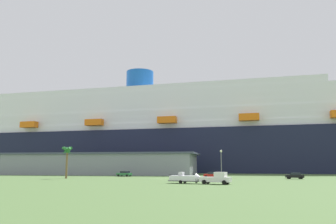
% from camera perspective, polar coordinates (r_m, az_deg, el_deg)
% --- Properties ---
extents(ground_plane, '(600.00, 600.00, 0.00)m').
position_cam_1_polar(ground_plane, '(118.56, 2.17, -10.30)').
color(ground_plane, '#4C6B38').
extents(cruise_ship, '(289.95, 45.04, 57.64)m').
position_cam_1_polar(cruise_ship, '(163.49, 7.87, -4.00)').
color(cruise_ship, '#191E38').
rests_on(cruise_ship, ground_plane).
extents(terminal_building, '(69.78, 28.61, 7.58)m').
position_cam_1_polar(terminal_building, '(129.02, -10.64, -8.33)').
color(terminal_building, gray).
rests_on(terminal_building, ground_plane).
extents(pickup_truck, '(5.90, 3.19, 2.20)m').
position_cam_1_polar(pickup_truck, '(64.96, 7.95, -10.70)').
color(pickup_truck, white).
rests_on(pickup_truck, ground_plane).
extents(small_boat_on_trailer, '(7.45, 3.25, 2.15)m').
position_cam_1_polar(small_boat_on_trailer, '(66.96, 3.21, -10.77)').
color(small_boat_on_trailer, '#595960').
rests_on(small_boat_on_trailer, ground_plane).
extents(palm_tree, '(3.04, 3.08, 8.21)m').
position_cam_1_polar(palm_tree, '(94.77, -16.16, -6.44)').
color(palm_tree, brown).
rests_on(palm_tree, ground_plane).
extents(street_lamp, '(0.56, 0.56, 7.07)m').
position_cam_1_polar(street_lamp, '(86.82, 8.69, -7.73)').
color(street_lamp, slate).
rests_on(street_lamp, ground_plane).
extents(parked_car_red_hatchback, '(4.43, 2.49, 1.58)m').
position_cam_1_polar(parked_car_red_hatchback, '(95.90, 7.24, -10.14)').
color(parked_car_red_hatchback, red).
rests_on(parked_car_red_hatchback, ground_plane).
extents(parked_car_black_coupe, '(4.42, 2.45, 1.58)m').
position_cam_1_polar(parked_car_black_coupe, '(93.52, 20.00, -9.74)').
color(parked_car_black_coupe, black).
rests_on(parked_car_black_coupe, ground_plane).
extents(parked_car_green_wagon, '(4.64, 2.68, 1.58)m').
position_cam_1_polar(parked_car_green_wagon, '(107.46, -7.15, -9.97)').
color(parked_car_green_wagon, '#2D723F').
rests_on(parked_car_green_wagon, ground_plane).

